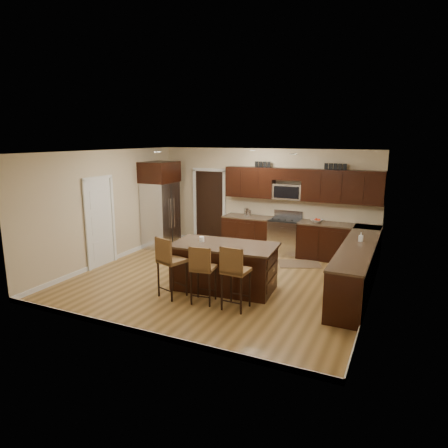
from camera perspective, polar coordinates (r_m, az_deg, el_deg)
The scene contains 23 objects.
floor at distance 8.64m, azimuth -0.52°, elevation -7.93°, with size 6.00×6.00×0.00m, color olive.
ceiling at distance 8.11m, azimuth -0.55°, elevation 10.28°, with size 6.00×6.00×0.00m, color silver.
wall_back at distance 10.77m, azimuth 5.81°, elevation 3.50°, with size 6.00×6.00×0.00m, color #C9B691.
wall_left at distance 9.92m, azimuth -16.38°, elevation 2.30°, with size 5.50×5.50×0.00m, color #C9B691.
wall_right at distance 7.50m, azimuth 20.60°, elevation -1.09°, with size 5.50×5.50×0.00m, color #C9B691.
base_cabinets at distance 9.25m, azimuth 14.16°, elevation -3.93°, with size 4.02×3.96×0.92m.
upper_cabinets at distance 10.26m, azimuth 11.09°, elevation 5.65°, with size 4.00×0.33×0.80m.
range at distance 10.46m, azimuth 8.67°, elevation -1.75°, with size 0.76×0.64×1.11m.
microwave at distance 10.40m, azimuth 9.12°, elevation 4.59°, with size 0.76×0.31×0.40m, color silver.
doorway at distance 11.46m, azimuth -2.07°, elevation 2.45°, with size 0.85×0.03×2.06m, color black.
pantry_door at distance 9.75m, azimuth -17.33°, elevation 0.09°, with size 0.03×0.80×2.04m, color white.
letter_decor at distance 10.25m, azimuth 10.41°, elevation 8.23°, with size 2.20×0.03×0.15m, color black, non-canonical shape.
island at distance 8.02m, azimuth 0.01°, elevation -6.29°, with size 2.14×1.25×0.92m.
stool_left at distance 7.56m, azimuth -7.85°, elevation -5.15°, with size 0.55×0.55×1.18m.
stool_mid at distance 7.24m, azimuth -3.14°, elevation -6.29°, with size 0.46×0.46×1.09m.
stool_right at distance 6.96m, azimuth 1.49°, elevation -6.67°, with size 0.45×0.45×1.16m.
refrigerator at distance 11.02m, azimuth -9.09°, elevation 2.85°, with size 0.79×0.96×2.35m.
floor_mat at distance 9.81m, azimuth 10.72°, elevation -5.61°, with size 0.98×0.66×0.01m, color brown.
fruit_bowl at distance 10.17m, azimuth 13.15°, elevation 0.45°, with size 0.29×0.29×0.07m, color silver.
soap_bottle at distance 8.53m, azimuth 18.97°, elevation -1.78°, with size 0.08×0.08×0.18m, color #B2B2B2.
canister_tall at distance 10.69m, azimuth 3.24°, elevation 1.70°, with size 0.12×0.12×0.21m, color silver.
canister_short at distance 10.66m, azimuth 3.62°, elevation 1.56°, with size 0.11×0.11×0.17m, color silver.
island_jar at distance 8.08m, azimuth -3.21°, elevation -2.17°, with size 0.10×0.10×0.10m, color white.
Camera 1 is at (3.50, -7.31, 2.98)m, focal length 32.00 mm.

